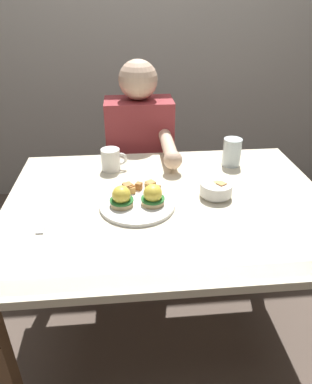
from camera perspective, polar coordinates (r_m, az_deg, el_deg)
The scene contains 9 objects.
ground_plane at distance 1.80m, azimuth 1.59°, elevation -22.12°, with size 6.00×6.00×0.00m, color brown.
back_wall at distance 2.61m, azimuth -2.30°, elevation 27.16°, with size 4.80×0.10×2.60m, color beige.
dining_table at distance 1.36m, azimuth 1.96°, elevation -5.29°, with size 1.20×0.90×0.74m.
eggs_benedict_plate at distance 1.26m, azimuth -2.99°, elevation -1.27°, with size 0.27×0.27×0.09m.
fruit_bowl at distance 1.33m, azimuth 9.70°, elevation 0.45°, with size 0.12×0.12×0.06m.
coffee_mug at distance 1.52m, azimuth -7.26°, elevation 5.33°, with size 0.11×0.08×0.09m.
fork at distance 1.24m, azimuth -17.79°, elevation -4.64°, with size 0.02×0.16×0.00m.
water_glass_near at distance 1.59m, azimuth 12.15°, elevation 6.13°, with size 0.08×0.08×0.12m.
diner_person at distance 1.87m, azimuth -2.46°, elevation 5.57°, with size 0.34×0.54×1.14m.
Camera 1 is at (-0.15, -1.10, 1.41)m, focal length 32.94 mm.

